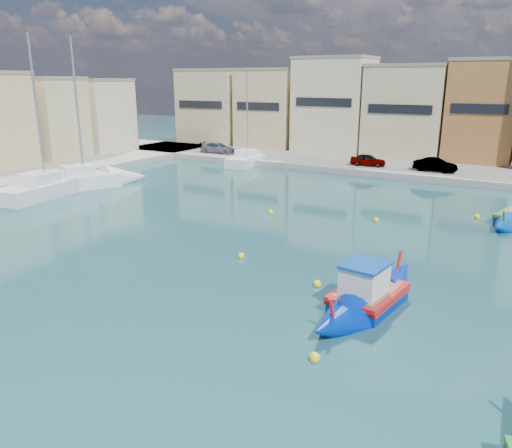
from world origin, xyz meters
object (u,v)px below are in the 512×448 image
Objects in this scene: luzzu_blue_cabin at (368,298)px; yacht_mid at (62,185)px; yacht_midnorth at (102,180)px; yacht_north at (253,159)px.

yacht_mid is (-26.90, 7.96, 0.14)m from luzzu_blue_cabin.
yacht_north is at bearing 73.88° from yacht_midnorth.
luzzu_blue_cabin is at bearing -52.30° from yacht_north.
luzzu_blue_cabin is 0.67× the size of yacht_mid.
luzzu_blue_cabin is at bearing -23.23° from yacht_midnorth.
yacht_mid is (-5.69, -19.48, 0.08)m from yacht_north.
yacht_midnorth is (-4.71, -16.31, 0.09)m from yacht_north.
yacht_midnorth reaches higher than yacht_north.
yacht_north is at bearing 127.70° from luzzu_blue_cabin.
luzzu_blue_cabin is 0.67× the size of yacht_midnorth.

